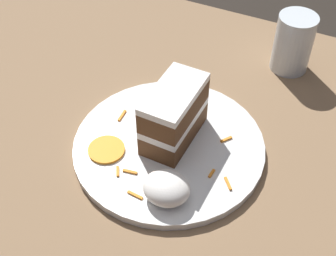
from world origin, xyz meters
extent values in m
plane|color=black|center=(0.00, 0.00, 0.00)|extent=(6.00, 6.00, 0.00)
cube|color=#846647|center=(0.00, 0.00, 0.01)|extent=(1.23, 0.87, 0.03)
cylinder|color=white|center=(0.00, -0.01, 0.03)|extent=(0.30, 0.30, 0.01)
cube|color=brown|center=(0.00, -0.03, 0.06)|extent=(0.06, 0.12, 0.04)
cube|color=white|center=(0.00, -0.03, 0.08)|extent=(0.06, 0.12, 0.01)
cube|color=brown|center=(0.00, -0.03, 0.11)|extent=(0.06, 0.12, 0.04)
cube|color=white|center=(0.00, -0.03, 0.13)|extent=(0.06, 0.12, 0.01)
ellipsoid|color=white|center=(-0.04, 0.08, 0.06)|extent=(0.07, 0.06, 0.04)
cylinder|color=orange|center=(0.08, 0.04, 0.04)|extent=(0.06, 0.06, 0.00)
cube|color=orange|center=(-0.08, -0.06, 0.04)|extent=(0.02, 0.02, 0.00)
cube|color=orange|center=(0.03, 0.06, 0.04)|extent=(0.02, 0.01, 0.00)
cube|color=orange|center=(0.04, 0.07, 0.04)|extent=(0.01, 0.02, 0.00)
cube|color=orange|center=(0.10, -0.04, 0.04)|extent=(0.01, 0.03, 0.00)
cube|color=orange|center=(0.00, 0.10, 0.04)|extent=(0.02, 0.01, 0.00)
cube|color=orange|center=(-0.11, 0.02, 0.04)|extent=(0.02, 0.02, 0.00)
cube|color=orange|center=(-0.08, 0.01, 0.04)|extent=(0.01, 0.02, 0.00)
cylinder|color=silver|center=(-0.11, -0.30, 0.08)|extent=(0.07, 0.07, 0.11)
cylinder|color=silver|center=(-0.11, -0.30, 0.05)|extent=(0.06, 0.06, 0.04)
camera|label=1|loc=(-0.21, 0.43, 0.58)|focal=50.00mm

